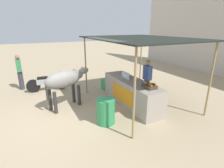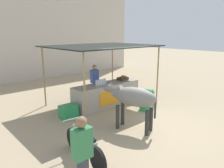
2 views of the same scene
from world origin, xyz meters
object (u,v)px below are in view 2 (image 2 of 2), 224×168
Objects in this scene: stall_counter at (107,95)px; vendor_behind_counter at (95,83)px; motorcycle_parked at (84,143)px; cow at (133,98)px; fruit_crate at (123,78)px; passerby_on_street at (83,159)px; water_barrel at (147,100)px; cooler_box at (69,112)px.

vendor_behind_counter reaches higher than stall_counter.
motorcycle_parked is (-3.00, -2.65, -0.05)m from stall_counter.
vendor_behind_counter is at bearing 74.57° from cow.
passerby_on_street is (-4.75, -3.80, -0.19)m from fruit_crate.
water_barrel is at bearing 17.47° from motorcycle_parked.
fruit_crate reaches higher than stall_counter.
passerby_on_street is at bearing -141.34° from fruit_crate.
vendor_behind_counter is 3.12m from cow.
cooler_box is at bearing 153.70° from water_barrel.
cow reaches higher than stall_counter.
cow is 3.26m from passerby_on_street.
stall_counter is 3.76× the size of water_barrel.
passerby_on_street reaches higher than cooler_box.
vendor_behind_counter is at bearing 49.03° from motorcycle_parked.
passerby_on_street is (-0.77, -1.10, 0.42)m from motorcycle_parked.
fruit_crate is 0.27× the size of vendor_behind_counter.
fruit_crate is 2.96m from cow.
vendor_behind_counter reaches higher than cooler_box.
motorcycle_parked is at bearing -145.81° from fruit_crate.
stall_counter is at bearing -176.74° from fruit_crate.
fruit_crate is 4.86m from motorcycle_parked.
motorcycle_parked is 1.09× the size of passerby_on_street.
cooler_box is at bearing 62.79° from passerby_on_street.
water_barrel is 4.02m from motorcycle_parked.
passerby_on_street is (-1.88, -3.65, 0.61)m from cooler_box.
cow is at bearing 27.28° from passerby_on_street.
cooler_box is at bearing -177.06° from stall_counter.
fruit_crate reaches higher than cooler_box.
vendor_behind_counter and passerby_on_street have the same top height.
cooler_box is at bearing 66.55° from motorcycle_parked.
motorcycle_parked is (-3.84, -1.21, 0.03)m from water_barrel.
stall_counter is at bearing 120.04° from water_barrel.
vendor_behind_counter is 2.75× the size of cooler_box.
fruit_crate is 0.73× the size of cooler_box.
stall_counter is at bearing 41.48° from motorcycle_parked.
stall_counter is 5.00× the size of cooler_box.
vendor_behind_counter is at bearing 145.90° from fruit_crate.
fruit_crate is 1.26m from vendor_behind_counter.
fruit_crate reaches higher than water_barrel.
fruit_crate is at bearing 34.19° from motorcycle_parked.
motorcycle_parked is (-1.11, -2.56, 0.19)m from cooler_box.
cow is at bearing -111.17° from stall_counter.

